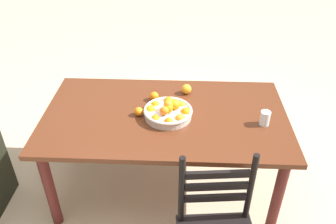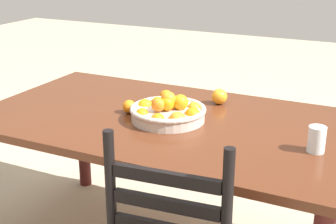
{
  "view_description": "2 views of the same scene",
  "coord_description": "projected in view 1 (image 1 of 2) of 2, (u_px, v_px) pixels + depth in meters",
  "views": [
    {
      "loc": [
        -0.11,
        2.07,
        2.18
      ],
      "look_at": [
        -0.02,
        0.03,
        0.77
      ],
      "focal_mm": 37.23,
      "sensor_mm": 36.0,
      "label": 1
    },
    {
      "loc": [
        -0.92,
        1.88,
        1.5
      ],
      "look_at": [
        -0.02,
        0.03,
        0.77
      ],
      "focal_mm": 51.03,
      "sensor_mm": 36.0,
      "label": 2
    }
  ],
  "objects": [
    {
      "name": "ground_plane",
      "position": [
        165.0,
        185.0,
        2.94
      ],
      "size": [
        12.0,
        12.0,
        0.0
      ],
      "primitive_type": "plane",
      "color": "#BDA98B"
    },
    {
      "name": "dining_table",
      "position": [
        165.0,
        124.0,
        2.58
      ],
      "size": [
        1.77,
        1.0,
        0.73
      ],
      "color": "#512715",
      "rests_on": "ground"
    },
    {
      "name": "fruit_bowl",
      "position": [
        168.0,
        112.0,
        2.48
      ],
      "size": [
        0.35,
        0.35,
        0.14
      ],
      "color": "beige",
      "rests_on": "dining_table"
    },
    {
      "name": "orange_loose_0",
      "position": [
        186.0,
        89.0,
        2.74
      ],
      "size": [
        0.08,
        0.08,
        0.08
      ],
      "primitive_type": "sphere",
      "color": "orange",
      "rests_on": "dining_table"
    },
    {
      "name": "orange_loose_1",
      "position": [
        139.0,
        112.0,
        2.5
      ],
      "size": [
        0.06,
        0.06,
        0.06
      ],
      "primitive_type": "sphere",
      "color": "orange",
      "rests_on": "dining_table"
    },
    {
      "name": "orange_loose_2",
      "position": [
        154.0,
        96.0,
        2.66
      ],
      "size": [
        0.07,
        0.07,
        0.07
      ],
      "primitive_type": "sphere",
      "color": "orange",
      "rests_on": "dining_table"
    },
    {
      "name": "drinking_glass",
      "position": [
        265.0,
        118.0,
        2.4
      ],
      "size": [
        0.07,
        0.07,
        0.1
      ],
      "primitive_type": "cylinder",
      "color": "silver",
      "rests_on": "dining_table"
    }
  ]
}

